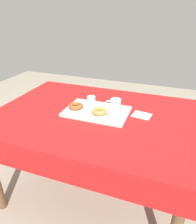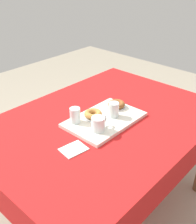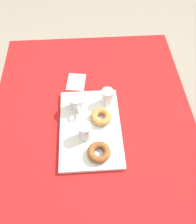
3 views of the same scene
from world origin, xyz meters
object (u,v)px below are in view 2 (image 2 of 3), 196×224
tea_mug_left (98,124)px  donut_plate_right (116,107)px  water_glass_far (114,110)px  dining_table (103,131)px  sugar_donut_left (93,114)px  paper_napkin (74,149)px  serving_tray (104,120)px  water_glass_near (75,116)px  sugar_donut_right (116,104)px  donut_plate_left (93,117)px

tea_mug_left → donut_plate_right: 0.29m
tea_mug_left → water_glass_far: 0.18m
dining_table → sugar_donut_left: sugar_donut_left is taller
paper_napkin → dining_table: bearing=-165.4°
serving_tray → water_glass_far: 0.08m
donut_plate_right → sugar_donut_left: bearing=-7.0°
tea_mug_left → sugar_donut_left: size_ratio=1.09×
water_glass_near → paper_napkin: 0.25m
serving_tray → sugar_donut_left: sugar_donut_left is taller
dining_table → sugar_donut_right: 0.19m
donut_plate_right → dining_table: bearing=6.6°
serving_tray → donut_plate_left: size_ratio=4.06×
sugar_donut_left → water_glass_near: bearing=-20.1°
water_glass_near → water_glass_far: 0.24m
dining_table → serving_tray: 0.10m
tea_mug_left → water_glass_far: water_glass_far is taller
tea_mug_left → sugar_donut_right: (-0.28, -0.09, -0.02)m
tea_mug_left → sugar_donut_left: tea_mug_left is taller
sugar_donut_right → donut_plate_left: bearing=-7.0°
tea_mug_left → donut_plate_right: size_ratio=1.02×
dining_table → donut_plate_left: size_ratio=12.89×
sugar_donut_left → paper_napkin: bearing=24.1°
water_glass_near → sugar_donut_left: (-0.11, 0.04, -0.02)m
serving_tray → donut_plate_right: (-0.15, -0.03, 0.01)m
donut_plate_right → tea_mug_left: bearing=18.8°
water_glass_near → donut_plate_right: water_glass_near is taller
sugar_donut_right → sugar_donut_left: bearing=-7.0°
tea_mug_left → sugar_donut_left: (-0.08, -0.12, -0.01)m
donut_plate_right → paper_napkin: 0.48m
serving_tray → donut_plate_right: 0.16m
tea_mug_left → water_glass_far: (-0.18, -0.03, 0.00)m
paper_napkin → water_glass_far: bearing=-173.4°
water_glass_near → serving_tray: bearing=146.8°
donut_plate_left → water_glass_near: bearing=-20.1°
tea_mug_left → sugar_donut_right: tea_mug_left is taller
dining_table → water_glass_near: size_ratio=16.13×
dining_table → water_glass_far: 0.16m
water_glass_near → sugar_donut_left: 0.12m
paper_napkin → serving_tray: bearing=-167.8°
sugar_donut_left → donut_plate_right: 0.20m
dining_table → sugar_donut_right: size_ratio=13.60×
donut_plate_right → sugar_donut_right: sugar_donut_right is taller
tea_mug_left → donut_plate_right: tea_mug_left is taller
donut_plate_left → sugar_donut_left: size_ratio=1.06×
water_glass_far → paper_napkin: (0.37, 0.04, -0.06)m
water_glass_far → sugar_donut_right: (-0.10, -0.06, -0.02)m
donut_plate_left → sugar_donut_left: bearing=0.0°
donut_plate_right → donut_plate_left: bearing=-7.0°
dining_table → donut_plate_right: (-0.14, -0.02, 0.11)m
tea_mug_left → donut_plate_left: tea_mug_left is taller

